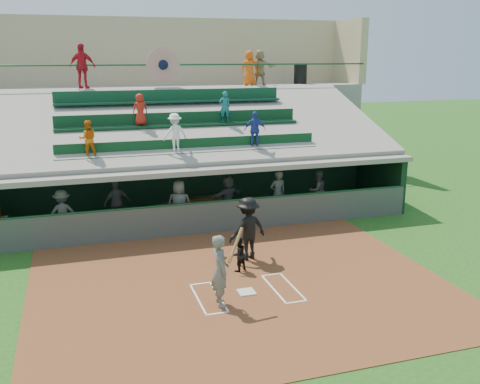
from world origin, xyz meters
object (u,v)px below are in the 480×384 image
object	(u,v)px
batter_at_plate	(220,270)
catcher	(238,254)
trash_bin	(300,74)
home_plate	(246,292)

from	to	relation	value
batter_at_plate	catcher	distance (m)	2.22
trash_bin	batter_at_plate	bearing A→B (deg)	-120.22
batter_at_plate	trash_bin	size ratio (longest dim) A/B	2.00
home_plate	trash_bin	size ratio (longest dim) A/B	0.44
batter_at_plate	catcher	bearing A→B (deg)	61.14
home_plate	catcher	xyz separation A→B (m)	(0.23, 1.45, 0.48)
trash_bin	catcher	bearing A→B (deg)	-120.43
home_plate	trash_bin	distance (m)	15.93
home_plate	catcher	distance (m)	1.54
home_plate	trash_bin	bearing A→B (deg)	61.60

